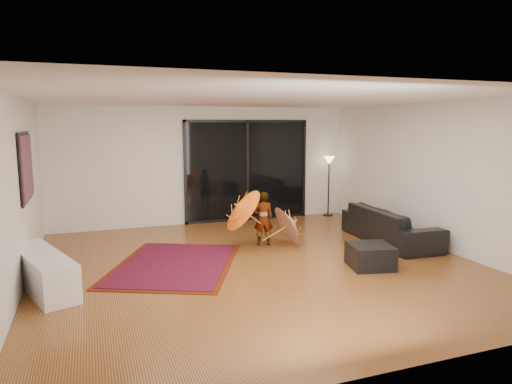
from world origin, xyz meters
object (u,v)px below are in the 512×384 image
sofa (390,225)px  media_console (42,271)px  child (263,219)px  ottoman (370,256)px

sofa → media_console: bearing=97.3°
media_console → child: size_ratio=1.81×
media_console → child: (3.77, 1.10, 0.26)m
ottoman → sofa: bearing=43.9°
sofa → child: bearing=78.3°
sofa → ottoman: (-1.29, -1.24, -0.15)m
sofa → child: (-2.43, 0.64, 0.18)m
media_console → ottoman: bearing=-28.8°
media_console → child: 3.94m
ottoman → media_console: bearing=171.0°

